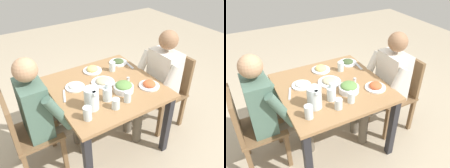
% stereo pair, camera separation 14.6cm
% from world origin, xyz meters
% --- Properties ---
extents(ground_plane, '(8.00, 8.00, 0.00)m').
position_xyz_m(ground_plane, '(0.00, 0.00, 0.00)').
color(ground_plane, tan).
extents(dining_table, '(0.97, 0.97, 0.71)m').
position_xyz_m(dining_table, '(0.00, 0.00, 0.60)').
color(dining_table, '#997047').
rests_on(dining_table, ground_plane).
extents(chair_near, '(0.40, 0.40, 0.86)m').
position_xyz_m(chair_near, '(-0.09, -0.77, 0.48)').
color(chair_near, brown).
rests_on(chair_near, ground_plane).
extents(chair_far, '(0.40, 0.40, 0.86)m').
position_xyz_m(chair_far, '(0.06, 0.77, 0.48)').
color(chair_far, brown).
rests_on(chair_far, ground_plane).
extents(diner_near, '(0.48, 0.53, 1.15)m').
position_xyz_m(diner_near, '(-0.09, -0.57, 0.63)').
color(diner_near, silver).
rests_on(diner_near, ground_plane).
extents(diner_far, '(0.48, 0.53, 1.15)m').
position_xyz_m(diner_far, '(0.06, 0.57, 0.63)').
color(diner_far, '#4C6B5B').
rests_on(diner_far, ground_plane).
extents(water_pitcher, '(0.16, 0.12, 0.19)m').
position_xyz_m(water_pitcher, '(-0.22, 0.26, 0.81)').
color(water_pitcher, silver).
rests_on(water_pitcher, dining_table).
extents(salad_bowl, '(0.18, 0.18, 0.09)m').
position_xyz_m(salad_bowl, '(-0.16, -0.10, 0.75)').
color(salad_bowl, white).
rests_on(salad_bowl, dining_table).
extents(plate_rice_curry, '(0.19, 0.19, 0.06)m').
position_xyz_m(plate_rice_curry, '(-0.23, -0.34, 0.73)').
color(plate_rice_curry, white).
rests_on(plate_rice_curry, dining_table).
extents(plate_dolmas, '(0.20, 0.20, 0.04)m').
position_xyz_m(plate_dolmas, '(0.31, -0.36, 0.73)').
color(plate_dolmas, white).
rests_on(plate_dolmas, dining_table).
extents(plate_yoghurt, '(0.18, 0.18, 0.04)m').
position_xyz_m(plate_yoghurt, '(0.13, 0.25, 0.73)').
color(plate_yoghurt, white).
rests_on(plate_yoghurt, dining_table).
extents(plate_beans, '(0.22, 0.22, 0.05)m').
position_xyz_m(plate_beans, '(0.06, -0.01, 0.73)').
color(plate_beans, white).
rests_on(plate_beans, dining_table).
extents(plate_fries, '(0.19, 0.19, 0.06)m').
position_xyz_m(plate_fries, '(0.31, -0.03, 0.73)').
color(plate_fries, white).
rests_on(plate_fries, dining_table).
extents(water_glass_far_right, '(0.06, 0.06, 0.10)m').
position_xyz_m(water_glass_far_right, '(-0.30, -0.03, 0.76)').
color(water_glass_far_right, silver).
rests_on(water_glass_far_right, dining_table).
extents(water_glass_center, '(0.07, 0.07, 0.09)m').
position_xyz_m(water_glass_center, '(-0.32, 0.10, 0.76)').
color(water_glass_center, silver).
rests_on(water_glass_center, dining_table).
extents(water_glass_by_pitcher, '(0.07, 0.07, 0.11)m').
position_xyz_m(water_glass_by_pitcher, '(-0.32, 0.35, 0.77)').
color(water_glass_by_pitcher, silver).
rests_on(water_glass_by_pitcher, dining_table).
extents(water_glass_near_right, '(0.06, 0.06, 0.10)m').
position_xyz_m(water_glass_near_right, '(0.21, -0.21, 0.76)').
color(water_glass_near_right, silver).
rests_on(water_glass_near_right, dining_table).
extents(oil_carafe, '(0.08, 0.08, 0.16)m').
position_xyz_m(oil_carafe, '(-0.19, 0.10, 0.77)').
color(oil_carafe, silver).
rests_on(oil_carafe, dining_table).
extents(salt_shaker, '(0.03, 0.03, 0.05)m').
position_xyz_m(salt_shaker, '(-0.06, -0.22, 0.74)').
color(salt_shaker, white).
rests_on(salt_shaker, dining_table).
extents(fork_near, '(0.17, 0.05, 0.01)m').
position_xyz_m(fork_near, '(0.20, -0.42, 0.71)').
color(fork_near, silver).
rests_on(fork_near, dining_table).
extents(knife_near, '(0.18, 0.08, 0.01)m').
position_xyz_m(knife_near, '(0.05, 0.39, 0.71)').
color(knife_near, silver).
rests_on(knife_near, dining_table).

